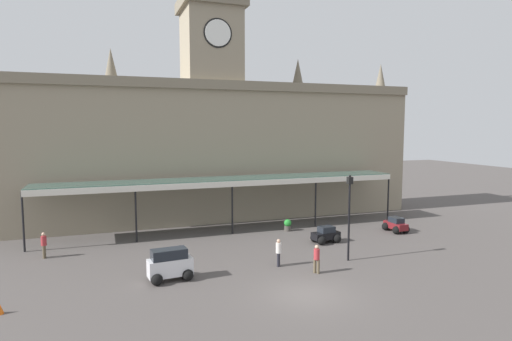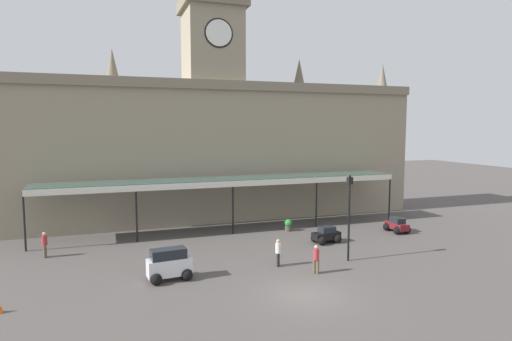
% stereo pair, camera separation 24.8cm
% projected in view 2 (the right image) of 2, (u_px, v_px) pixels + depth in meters
% --- Properties ---
extents(ground_plane, '(140.00, 140.00, 0.00)m').
position_uv_depth(ground_plane, '(305.00, 295.00, 21.49)').
color(ground_plane, '#504A47').
extents(station_building, '(38.14, 5.86, 19.69)m').
position_uv_depth(station_building, '(213.00, 144.00, 39.15)').
color(station_building, gray).
rests_on(station_building, ground).
extents(entrance_canopy, '(29.44, 3.26, 4.27)m').
position_uv_depth(entrance_canopy, '(228.00, 180.00, 34.59)').
color(entrance_canopy, '#38564C').
rests_on(entrance_canopy, ground).
extents(car_maroon_sedan, '(1.53, 2.05, 1.19)m').
position_uv_depth(car_maroon_sedan, '(397.00, 226.00, 34.26)').
color(car_maroon_sedan, maroon).
rests_on(car_maroon_sedan, ground).
extents(car_white_van, '(2.48, 1.75, 1.77)m').
position_uv_depth(car_white_van, '(169.00, 266.00, 23.47)').
color(car_white_van, silver).
rests_on(car_white_van, ground).
extents(car_black_sedan, '(2.13, 1.66, 1.19)m').
position_uv_depth(car_black_sedan, '(326.00, 236.00, 31.12)').
color(car_black_sedan, black).
rests_on(car_black_sedan, ground).
extents(pedestrian_near_entrance, '(0.34, 0.35, 1.67)m').
position_uv_depth(pedestrian_near_entrance, '(316.00, 258.00, 24.51)').
color(pedestrian_near_entrance, brown).
rests_on(pedestrian_near_entrance, ground).
extents(pedestrian_beside_cars, '(0.34, 0.39, 1.67)m').
position_uv_depth(pedestrian_beside_cars, '(45.00, 244.00, 27.55)').
color(pedestrian_beside_cars, brown).
rests_on(pedestrian_beside_cars, ground).
extents(pedestrian_crossing_forecourt, '(0.34, 0.37, 1.67)m').
position_uv_depth(pedestrian_crossing_forecourt, '(278.00, 251.00, 25.80)').
color(pedestrian_crossing_forecourt, black).
rests_on(pedestrian_crossing_forecourt, ground).
extents(victorian_lamppost, '(0.30, 0.30, 5.46)m').
position_uv_depth(victorian_lamppost, '(349.00, 208.00, 26.62)').
color(victorian_lamppost, black).
rests_on(victorian_lamppost, ground).
extents(planter_forecourt_centre, '(0.60, 0.60, 0.96)m').
position_uv_depth(planter_forecourt_centre, '(288.00, 225.00, 34.63)').
color(planter_forecourt_centre, '#47423D').
rests_on(planter_forecourt_centre, ground).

